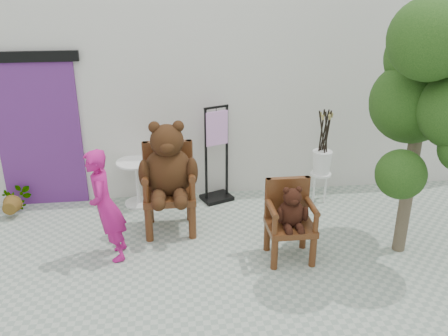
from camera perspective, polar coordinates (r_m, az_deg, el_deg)
name	(u,v)px	position (r m, az deg, el deg)	size (l,w,h in m)	color
ground_plane	(273,287)	(5.59, 5.95, -14.09)	(60.00, 60.00, 0.00)	#9CA796
back_wall	(235,94)	(7.76, 1.37, 8.83)	(9.00, 1.00, 3.00)	silver
doorway	(39,131)	(7.51, -21.37, 4.18)	(1.40, 0.11, 2.33)	#5C2570
chair_big	(168,171)	(6.34, -6.71, -0.39)	(0.78, 0.82, 1.57)	#42210E
chair_small	(290,214)	(5.86, 7.97, -5.51)	(0.57, 0.53, 1.00)	#42210E
person	(106,206)	(5.90, -14.05, -4.48)	(0.52, 0.34, 1.43)	#AF156E
cafe_table	(137,177)	(7.32, -10.38, -1.13)	(0.60, 0.60, 0.70)	white
display_stand	(217,165)	(7.28, -0.89, 0.35)	(0.55, 0.49, 1.51)	black
stool_bucket	(322,162)	(7.41, 11.69, 0.74)	(0.32, 0.32, 1.45)	white
tree	(441,78)	(5.89, 24.65, 9.79)	(1.59, 1.77, 3.13)	#443929
potted_plant	(15,200)	(7.63, -23.89, -3.49)	(0.42, 0.36, 0.47)	black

